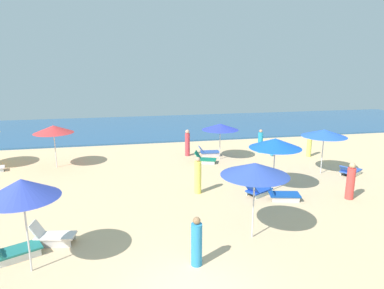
% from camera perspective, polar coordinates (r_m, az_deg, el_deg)
% --- Properties ---
extents(ocean, '(60.00, 12.56, 0.12)m').
position_cam_1_polar(ocean, '(30.99, -9.04, 2.84)').
color(ocean, '#295787').
rests_on(ocean, ground_plane).
extents(umbrella_0, '(2.19, 2.19, 2.19)m').
position_cam_1_polar(umbrella_0, '(20.32, 4.77, 2.98)').
color(umbrella_0, silver).
rests_on(umbrella_0, ground_plane).
extents(lounge_chair_0_0, '(1.38, 1.01, 0.67)m').
position_cam_1_polar(lounge_chair_0_0, '(19.90, 2.12, -2.42)').
color(lounge_chair_0_0, silver).
rests_on(lounge_chair_0_0, ground_plane).
extents(lounge_chair_0_1, '(1.35, 0.78, 0.62)m').
position_cam_1_polar(lounge_chair_0_1, '(21.39, 2.77, -1.25)').
color(lounge_chair_0_1, silver).
rests_on(lounge_chair_0_1, ground_plane).
extents(umbrella_1, '(2.22, 2.22, 2.60)m').
position_cam_1_polar(umbrella_1, '(11.05, 10.55, -4.10)').
color(umbrella_1, silver).
rests_on(umbrella_1, ground_plane).
extents(umbrella_2, '(2.34, 2.34, 2.43)m').
position_cam_1_polar(umbrella_2, '(15.58, 13.82, 0.21)').
color(umbrella_2, silver).
rests_on(umbrella_2, ground_plane).
extents(lounge_chair_2_0, '(1.48, 0.97, 0.75)m').
position_cam_1_polar(lounge_chair_2_0, '(15.10, 14.84, -8.03)').
color(lounge_chair_2_0, silver).
rests_on(lounge_chair_2_0, ground_plane).
extents(lounge_chair_2_1, '(1.47, 1.18, 0.66)m').
position_cam_1_polar(lounge_chair_2_1, '(15.37, 10.92, -7.53)').
color(lounge_chair_2_1, silver).
rests_on(lounge_chair_2_1, ground_plane).
extents(umbrella_3, '(1.96, 1.96, 2.72)m').
position_cam_1_polar(umbrella_3, '(10.10, -26.69, -6.63)').
color(umbrella_3, silver).
rests_on(umbrella_3, ground_plane).
extents(lounge_chair_3_0, '(1.42, 0.78, 0.75)m').
position_cam_1_polar(lounge_chair_3_0, '(12.15, -22.43, -14.01)').
color(lounge_chair_3_0, silver).
rests_on(lounge_chair_3_0, ground_plane).
extents(lounge_chair_3_1, '(1.54, 1.19, 0.68)m').
position_cam_1_polar(lounge_chair_3_1, '(11.81, -27.70, -15.52)').
color(lounge_chair_3_1, silver).
rests_on(lounge_chair_3_1, ground_plane).
extents(umbrella_4, '(2.15, 2.15, 2.39)m').
position_cam_1_polar(umbrella_4, '(20.07, -22.27, 2.39)').
color(umbrella_4, silver).
rests_on(umbrella_4, ground_plane).
extents(umbrella_5, '(2.30, 2.30, 2.36)m').
position_cam_1_polar(umbrella_5, '(18.79, 21.32, 1.80)').
color(umbrella_5, silver).
rests_on(umbrella_5, ground_plane).
extents(lounge_chair_5_0, '(1.53, 1.28, 0.61)m').
position_cam_1_polar(lounge_chair_5_0, '(19.50, 25.02, -4.05)').
color(lounge_chair_5_0, silver).
rests_on(lounge_chair_5_0, ground_plane).
extents(beachgoer_0, '(0.43, 0.43, 1.67)m').
position_cam_1_polar(beachgoer_0, '(15.16, 0.99, -5.36)').
color(beachgoer_0, '#F9EF5E').
rests_on(beachgoer_0, ground_plane).
extents(beachgoer_1, '(0.39, 0.39, 1.68)m').
position_cam_1_polar(beachgoer_1, '(21.28, -0.78, 0.24)').
color(beachgoer_1, '#DF3D48').
rests_on(beachgoer_1, ground_plane).
extents(beachgoer_3, '(0.41, 0.41, 1.62)m').
position_cam_1_polar(beachgoer_3, '(16.03, 25.09, -5.72)').
color(beachgoer_3, '#E6433F').
rests_on(beachgoer_3, ground_plane).
extents(beachgoer_4, '(0.35, 0.35, 1.50)m').
position_cam_1_polar(beachgoer_4, '(10.06, 0.78, -16.20)').
color(beachgoer_4, '#2A86C6').
rests_on(beachgoer_4, ground_plane).
extents(beachgoer_5, '(0.33, 0.33, 1.55)m').
position_cam_1_polar(beachgoer_5, '(22.33, 19.10, -0.05)').
color(beachgoer_5, '#E5E55B').
rests_on(beachgoer_5, ground_plane).
extents(beachgoer_6, '(0.45, 0.45, 1.53)m').
position_cam_1_polar(beachgoer_6, '(22.52, 11.41, 0.45)').
color(beachgoer_6, '#239BCE').
rests_on(beachgoer_6, ground_plane).
extents(beach_ball_0, '(0.24, 0.24, 0.24)m').
position_cam_1_polar(beach_ball_0, '(21.93, 13.27, -1.58)').
color(beach_ball_0, '#379CE4').
rests_on(beach_ball_0, ground_plane).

